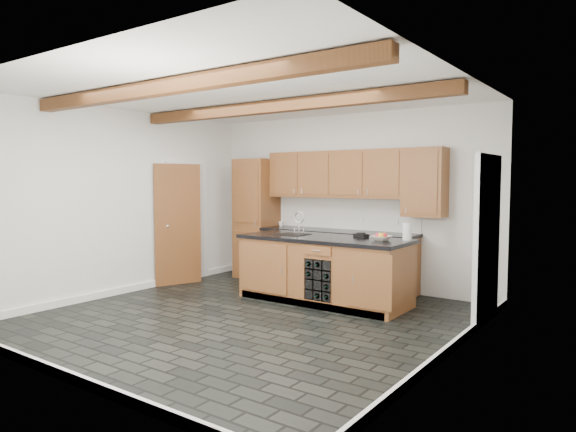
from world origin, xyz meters
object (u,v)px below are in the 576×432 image
(fruit_bowl, at_px, (381,238))
(island, at_px, (324,270))
(kitchen_scale, at_px, (361,235))
(paper_towel, at_px, (407,232))

(fruit_bowl, bearing_deg, island, -174.16)
(island, height_order, kitchen_scale, kitchen_scale)
(island, bearing_deg, kitchen_scale, 34.35)
(island, distance_m, fruit_bowl, 0.98)
(island, bearing_deg, fruit_bowl, 5.84)
(island, height_order, fruit_bowl, fruit_bowl)
(island, xyz_separation_m, kitchen_scale, (0.43, 0.30, 0.49))
(kitchen_scale, height_order, fruit_bowl, fruit_bowl)
(fruit_bowl, xyz_separation_m, paper_towel, (0.27, 0.22, 0.08))
(paper_towel, bearing_deg, island, -164.63)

